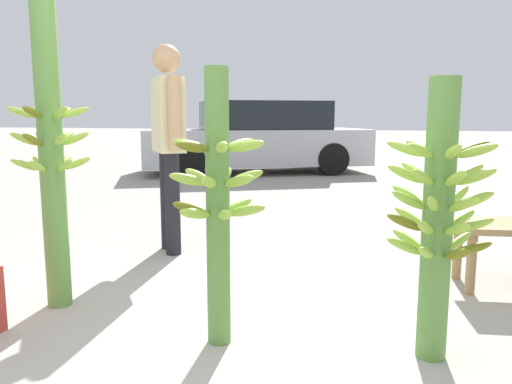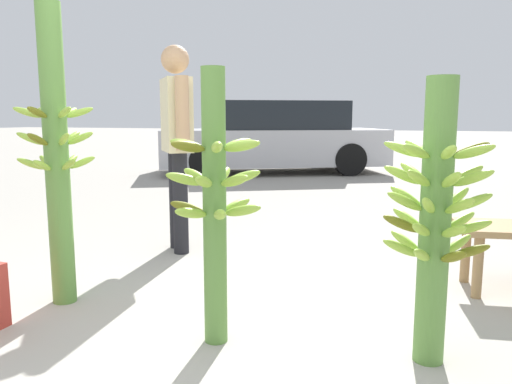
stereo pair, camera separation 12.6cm
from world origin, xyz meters
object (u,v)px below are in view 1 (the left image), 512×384
(banana_stalk_left, at_px, (51,156))
(banana_stalk_center, at_px, (218,200))
(vendor_person, at_px, (168,131))
(banana_stalk_right, at_px, (438,215))
(parked_car, at_px, (257,139))

(banana_stalk_left, bearing_deg, banana_stalk_center, -9.30)
(banana_stalk_left, relative_size, vendor_person, 1.04)
(vendor_person, bearing_deg, banana_stalk_center, -3.87)
(banana_stalk_left, relative_size, banana_stalk_right, 1.36)
(banana_stalk_right, bearing_deg, vendor_person, 146.70)
(parked_car, bearing_deg, banana_stalk_center, 167.39)
(parked_car, bearing_deg, banana_stalk_left, 159.51)
(banana_stalk_left, distance_m, parked_car, 7.21)
(banana_stalk_right, height_order, parked_car, parked_car)
(banana_stalk_center, distance_m, vendor_person, 1.78)
(banana_stalk_left, relative_size, parked_car, 0.37)
(banana_stalk_center, relative_size, banana_stalk_right, 1.05)
(banana_stalk_center, bearing_deg, parked_car, 105.76)
(banana_stalk_left, xyz_separation_m, banana_stalk_right, (2.07, -0.03, -0.21))
(banana_stalk_left, bearing_deg, parked_car, 97.87)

